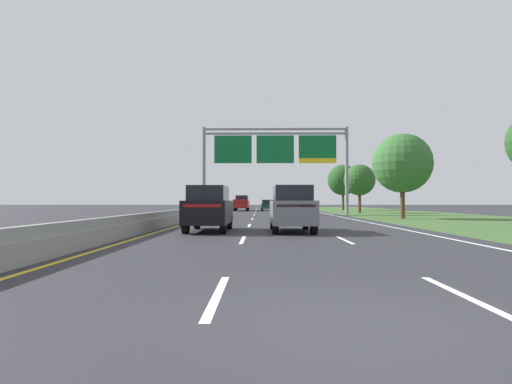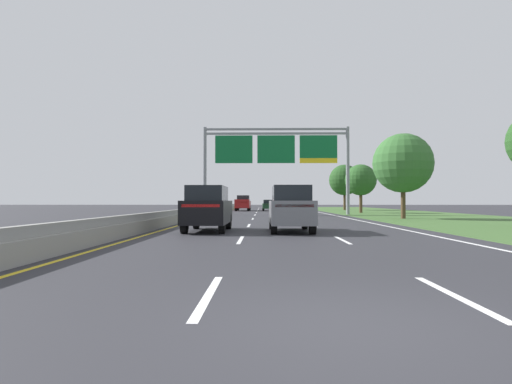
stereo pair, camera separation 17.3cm
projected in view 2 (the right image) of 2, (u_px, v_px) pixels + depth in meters
The scene contains 12 objects.
ground_plane at pixel (274, 216), 39.85m from camera, with size 220.00×220.00×0.00m, color #2B2B30.
lane_striping at pixel (274, 216), 39.39m from camera, with size 11.96×106.00×0.01m.
grass_verge_right at pixel (423, 216), 39.61m from camera, with size 14.00×110.00×0.02m, color #3D602D.
median_barrier_concrete at pixel (204, 212), 39.97m from camera, with size 0.60×110.00×0.85m.
overhead_sign_gantry at pixel (276, 153), 43.47m from camera, with size 15.06×0.42×9.03m.
pickup_truck_red at pixel (243, 203), 60.28m from camera, with size 2.08×5.43×2.20m.
car_grey_centre_lane_suv at pixel (291, 208), 19.61m from camera, with size 1.93×4.71×2.11m.
car_darkgreen_centre_lane_sedan at pixel (269, 205), 60.63m from camera, with size 1.92×4.44×1.57m.
car_black_left_lane_suv at pixel (208, 208), 19.87m from camera, with size 1.93×4.71×2.11m.
roadside_tree_mid at pixel (403, 163), 33.49m from camera, with size 4.69×4.69×6.75m.
roadside_tree_far at pixel (361, 180), 49.69m from camera, with size 3.67×3.67×5.71m.
roadside_tree_distant at pixel (344, 180), 64.37m from camera, with size 4.68×4.68×6.94m.
Camera 2 is at (-1.02, -4.91, 1.42)m, focal length 29.75 mm.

